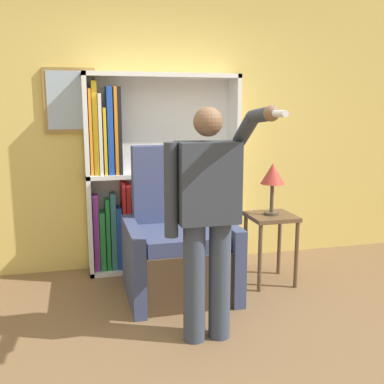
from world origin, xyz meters
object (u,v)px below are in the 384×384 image
(bookcase, at_px, (143,179))
(person_standing, at_px, (208,213))
(table_lamp, at_px, (273,176))
(side_table, at_px, (271,229))
(armchair, at_px, (178,248))

(bookcase, bearing_deg, person_standing, -82.02)
(table_lamp, bearing_deg, side_table, 180.00)
(side_table, xyz_separation_m, table_lamp, (0.00, 0.00, 0.48))
(armchair, xyz_separation_m, side_table, (0.86, -0.00, 0.12))
(bookcase, height_order, table_lamp, bookcase)
(bookcase, relative_size, armchair, 1.51)
(bookcase, distance_m, armchair, 0.85)
(side_table, bearing_deg, armchair, 179.93)
(person_standing, height_order, table_lamp, person_standing)
(armchair, distance_m, side_table, 0.87)
(bookcase, relative_size, table_lamp, 4.09)
(armchair, relative_size, table_lamp, 2.71)
(person_standing, relative_size, table_lamp, 3.44)
(armchair, relative_size, person_standing, 0.79)
(person_standing, bearing_deg, side_table, 44.98)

